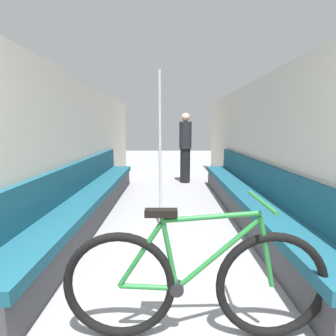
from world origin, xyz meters
The scene contains 7 objects.
wall_left centered at (-1.45, 3.23, 1.06)m, with size 0.10×9.66×2.12m, color beige.
wall_right centered at (1.45, 3.23, 1.06)m, with size 0.10×9.66×2.12m, color beige.
bench_seat_row_left centered at (-1.19, 3.31, 0.28)m, with size 0.47×4.91×0.85m.
bench_seat_row_right centered at (1.19, 3.31, 0.28)m, with size 0.47×4.91×0.85m.
bicycle centered at (0.16, 1.03, 0.38)m, with size 1.69×0.46×0.93m.
grab_pole_near centered at (-0.12, 3.02, 1.02)m, with size 0.08×0.08×2.10m.
passenger_standing centered at (0.41, 5.93, 0.88)m, with size 0.30×0.30×1.71m.
Camera 1 is at (-0.02, -0.51, 1.36)m, focal length 28.00 mm.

